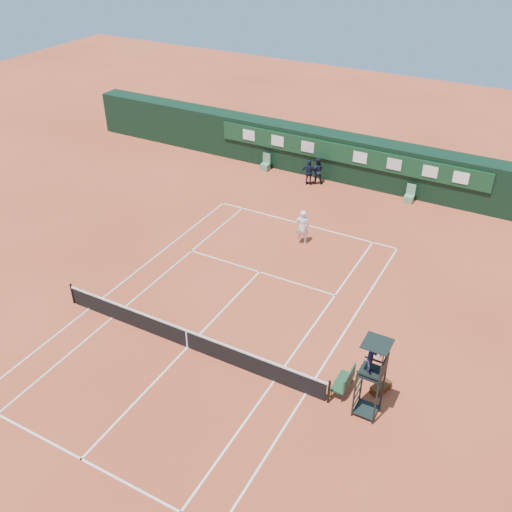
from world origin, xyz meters
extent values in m
plane|color=#C44F2E|center=(0.00, 0.00, 0.00)|extent=(90.00, 90.00, 0.00)
cube|color=white|center=(0.00, 11.88, 0.01)|extent=(11.05, 0.08, 0.01)
cube|color=white|center=(5.49, 0.00, 0.01)|extent=(0.08, 23.85, 0.01)
cube|color=silver|center=(-5.49, 0.00, 0.01)|extent=(0.08, 23.85, 0.01)
cube|color=white|center=(4.12, 0.00, 0.01)|extent=(0.08, 23.85, 0.01)
cube|color=silver|center=(-4.12, 0.00, 0.01)|extent=(0.08, 23.85, 0.01)
cube|color=silver|center=(0.00, 6.40, 0.01)|extent=(8.31, 0.08, 0.01)
cube|color=white|center=(0.00, -6.40, 0.01)|extent=(8.31, 0.08, 0.01)
cube|color=white|center=(0.00, 0.00, 0.01)|extent=(0.08, 12.88, 0.01)
cube|color=white|center=(0.00, 11.73, 0.01)|extent=(0.08, 0.30, 0.01)
cube|color=black|center=(0.00, 0.00, 0.45)|extent=(12.60, 0.04, 0.90)
cube|color=white|center=(0.00, 0.00, 0.93)|extent=(12.80, 0.06, 0.08)
cube|color=white|center=(0.00, 0.00, 0.46)|extent=(0.06, 0.05, 0.92)
cylinder|color=black|center=(6.40, 0.00, 0.55)|extent=(0.10, 0.10, 1.10)
cylinder|color=black|center=(-6.40, 0.00, 0.55)|extent=(0.10, 0.10, 1.10)
cube|color=black|center=(0.00, 18.75, 1.50)|extent=(40.00, 1.50, 3.00)
cube|color=#0F3A1F|center=(0.00, 17.94, 2.10)|extent=(18.00, 0.10, 1.20)
cube|color=white|center=(-7.00, 17.87, 2.10)|extent=(0.90, 0.04, 0.70)
cube|color=white|center=(-4.80, 17.87, 2.10)|extent=(0.90, 0.04, 0.70)
cube|color=silver|center=(-2.60, 17.87, 2.10)|extent=(0.90, 0.04, 0.70)
cube|color=white|center=(1.00, 17.87, 2.10)|extent=(0.90, 0.04, 0.70)
cube|color=silver|center=(3.20, 17.87, 2.10)|extent=(0.90, 0.04, 0.70)
cube|color=white|center=(5.40, 17.87, 2.10)|extent=(0.90, 0.04, 0.70)
cube|color=white|center=(7.20, 17.87, 2.10)|extent=(0.90, 0.04, 0.70)
cube|color=#598963|center=(-5.50, 17.45, 0.23)|extent=(0.55, 0.50, 0.46)
cube|color=#5B8B5F|center=(-5.50, 17.67, 0.80)|extent=(0.55, 0.06, 0.70)
cube|color=#5F9165|center=(4.50, 17.45, 0.23)|extent=(0.55, 0.50, 0.46)
cube|color=#61956A|center=(4.50, 17.67, 0.80)|extent=(0.55, 0.06, 0.70)
cylinder|color=black|center=(7.42, -0.18, 1.00)|extent=(0.07, 0.07, 2.00)
cylinder|color=black|center=(7.42, 0.62, 1.00)|extent=(0.07, 0.07, 2.00)
cylinder|color=black|center=(8.22, -0.18, 1.00)|extent=(0.07, 0.07, 2.00)
cylinder|color=black|center=(8.22, 0.62, 1.00)|extent=(0.07, 0.07, 2.00)
cube|color=black|center=(7.82, 0.22, 2.04)|extent=(0.85, 0.85, 0.08)
cube|color=black|center=(8.22, 0.22, 2.45)|extent=(0.06, 0.85, 0.80)
cube|color=black|center=(7.82, -0.20, 2.25)|extent=(0.85, 0.05, 0.06)
cube|color=black|center=(7.82, 0.64, 2.25)|extent=(0.85, 0.05, 0.06)
cylinder|color=black|center=(8.22, -0.18, 2.90)|extent=(0.04, 0.04, 1.00)
cylinder|color=black|center=(8.22, 0.62, 2.90)|extent=(0.04, 0.04, 1.00)
cube|color=black|center=(7.87, 0.22, 3.40)|extent=(0.95, 0.95, 0.04)
cube|color=black|center=(7.82, 0.22, 0.15)|extent=(0.80, 0.80, 0.05)
cube|color=black|center=(7.42, 0.22, 0.40)|extent=(0.04, 0.80, 0.04)
cube|color=black|center=(7.42, 0.22, 0.80)|extent=(0.04, 0.80, 0.04)
cube|color=black|center=(7.42, 0.22, 1.20)|extent=(0.04, 0.80, 0.04)
cube|color=black|center=(7.42, 0.22, 1.60)|extent=(0.04, 0.80, 0.04)
imported|color=black|center=(7.77, 0.22, 2.72)|extent=(0.47, 0.82, 1.28)
cube|color=#194024|center=(6.64, 0.80, 0.45)|extent=(0.55, 1.20, 0.08)
cube|color=#1B432C|center=(6.89, 0.80, 0.80)|extent=(0.06, 1.20, 0.60)
cylinder|color=black|center=(6.42, 0.25, 0.20)|extent=(0.04, 0.04, 0.41)
cylinder|color=black|center=(6.86, 0.25, 0.20)|extent=(0.04, 0.04, 0.41)
cylinder|color=black|center=(6.42, 1.35, 0.20)|extent=(0.04, 0.04, 0.41)
cylinder|color=black|center=(6.86, 1.35, 0.20)|extent=(0.04, 0.04, 0.41)
cube|color=black|center=(7.96, 1.54, 0.16)|extent=(0.69, 0.95, 0.33)
cube|color=silver|center=(7.07, 3.53, 0.30)|extent=(0.55, 0.55, 0.60)
cube|color=#649975|center=(7.07, 3.53, 0.62)|extent=(0.57, 0.57, 0.05)
sphere|color=#D2E134|center=(-1.50, 11.13, 0.04)|extent=(0.08, 0.08, 0.08)
imported|color=white|center=(0.69, 10.02, 1.00)|extent=(0.85, 0.71, 1.99)
imported|color=black|center=(-1.58, 17.24, 0.90)|extent=(1.08, 0.98, 1.79)
imported|color=black|center=(-1.95, 16.83, 0.85)|extent=(1.07, 0.64, 1.70)
camera|label=1|loc=(11.22, -14.52, 16.39)|focal=40.00mm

